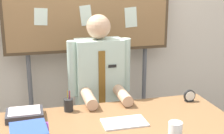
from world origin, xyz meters
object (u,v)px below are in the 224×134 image
(paper_tray, at_px, (25,114))
(open_notebook, at_px, (124,122))
(desk, at_px, (119,134))
(person, at_px, (100,100))
(coffee_mug, at_px, (175,129))
(pen_holder, at_px, (69,105))
(desk_clock, at_px, (189,96))

(paper_tray, bearing_deg, open_notebook, -21.79)
(desk, bearing_deg, paper_tray, 158.75)
(person, bearing_deg, coffee_mug, -72.46)
(pen_holder, distance_m, paper_tray, 0.33)
(desk_clock, bearing_deg, desk, -160.12)
(desk, height_order, paper_tray, paper_tray)
(coffee_mug, bearing_deg, paper_tray, 150.17)
(desk_clock, bearing_deg, person, 149.40)
(desk, height_order, coffee_mug, coffee_mug)
(desk_clock, height_order, coffee_mug, same)
(desk, distance_m, desk_clock, 0.72)
(pen_holder, bearing_deg, coffee_mug, -43.64)
(open_notebook, distance_m, coffee_mug, 0.37)
(person, distance_m, paper_tray, 0.75)
(desk_clock, distance_m, coffee_mug, 0.64)
(person, height_order, open_notebook, person)
(desk, xyz_separation_m, coffee_mug, (0.29, -0.28, 0.14))
(paper_tray, bearing_deg, pen_holder, 7.93)
(desk, bearing_deg, pen_holder, 137.05)
(person, distance_m, pen_holder, 0.48)
(coffee_mug, height_order, pen_holder, pen_holder)
(desk_clock, relative_size, paper_tray, 0.38)
(desk, relative_size, person, 1.15)
(open_notebook, bearing_deg, pen_holder, 137.98)
(open_notebook, distance_m, pen_holder, 0.47)
(pen_holder, bearing_deg, paper_tray, -172.07)
(desk_clock, distance_m, pen_holder, 0.98)
(desk, height_order, open_notebook, open_notebook)
(desk, distance_m, pen_holder, 0.45)
(pen_holder, height_order, paper_tray, pen_holder)
(open_notebook, bearing_deg, paper_tray, 158.21)
(desk, bearing_deg, open_notebook, -31.48)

